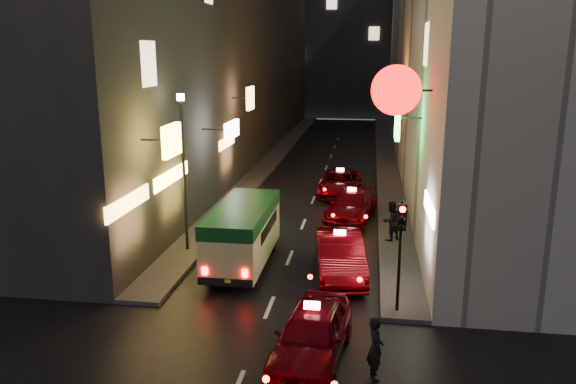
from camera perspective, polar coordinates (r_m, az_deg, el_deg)
The scene contains 14 objects.
building_left at distance 43.13m, azimuth -6.60°, elevation 15.40°, with size 7.55×52.17×18.00m.
building_right at distance 42.00m, azimuth 15.81°, elevation 15.02°, with size 8.05×52.00×18.00m.
building_far at distance 73.82m, azimuth 6.34°, elevation 16.36°, with size 30.00×10.00×22.00m, color #36363B.
sidewalk_left at distance 43.04m, azimuth -1.42°, elevation 3.55°, with size 1.50×52.00×0.15m, color #4A4745.
sidewalk_right at distance 42.45m, azimuth 9.98°, elevation 3.19°, with size 1.50×52.00×0.15m, color #4A4745.
minibus at distance 21.13m, azimuth -4.61°, elevation -3.70°, with size 1.95×5.51×2.37m.
taxi_near at distance 15.11m, azimuth 2.42°, elevation -13.84°, with size 2.78×5.58×1.88m.
taxi_second at distance 20.51m, azimuth 5.24°, elevation -6.04°, with size 3.07×5.88×1.96m.
taxi_third at distance 27.32m, azimuth 6.46°, elevation -1.10°, with size 2.93×5.43×1.81m.
taxi_far at distance 32.05m, azimuth 5.31°, elevation 1.14°, with size 2.27×5.04×1.74m.
pedestrian_crossing at distance 14.46m, azimuth 8.88°, elevation -15.01°, with size 0.62×0.40×1.87m, color black.
pedestrian_sidewalk at distance 24.01m, azimuth 10.42°, elevation -2.64°, with size 0.73×0.46×1.94m, color black.
traffic_light at distance 17.02m, azimuth 11.42°, elevation -4.14°, with size 0.26×0.43×3.50m.
lamp_post at distance 22.31m, azimuth -10.58°, elevation 2.97°, with size 0.28×0.28×6.22m.
Camera 1 is at (2.99, -7.70, 7.92)m, focal length 35.00 mm.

